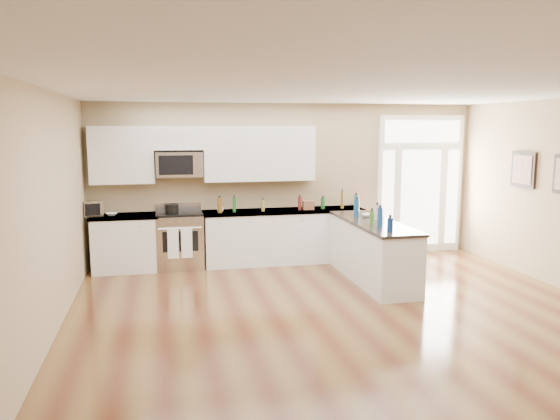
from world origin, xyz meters
name	(u,v)px	position (x,y,z in m)	size (l,w,h in m)	color
ground	(369,338)	(0.00, 0.00, 0.00)	(8.00, 8.00, 0.00)	#532A17
room_shell	(373,189)	(0.00, 0.00, 1.71)	(8.00, 8.00, 8.00)	tan
back_cabinet_left	(126,245)	(-2.87, 3.69, 0.44)	(1.10, 0.66, 0.94)	white
back_cabinet_right	(284,238)	(-0.16, 3.69, 0.44)	(2.85, 0.66, 0.94)	white
peninsula_cabinet	(372,253)	(0.93, 2.24, 0.43)	(0.69, 2.32, 0.94)	white
upper_cabinet_left	(122,155)	(-2.88, 3.83, 1.93)	(1.04, 0.33, 0.95)	white
upper_cabinet_right	(259,153)	(-0.57, 3.83, 1.93)	(1.94, 0.33, 0.95)	white
upper_cabinet_short	(178,138)	(-1.95, 3.83, 2.20)	(0.82, 0.33, 0.40)	white
microwave	(179,164)	(-1.95, 3.80, 1.76)	(0.78, 0.41, 0.42)	silver
entry_door	(420,184)	(2.55, 3.95, 1.30)	(1.70, 0.10, 2.60)	white
wall_art_near	(523,170)	(3.47, 2.20, 1.70)	(0.05, 0.58, 0.58)	black
kitchen_range	(180,240)	(-1.98, 3.69, 0.48)	(0.78, 0.69, 1.08)	silver
stockpot	(172,209)	(-2.10, 3.60, 1.04)	(0.22, 0.22, 0.17)	black
toaster_oven	(93,208)	(-3.35, 3.68, 1.07)	(0.30, 0.24, 0.26)	silver
cardboard_box	(308,205)	(0.27, 3.63, 1.02)	(0.19, 0.14, 0.16)	brown
bowl_left	(112,214)	(-3.07, 3.68, 0.96)	(0.18, 0.18, 0.04)	white
bowl_peninsula	(367,215)	(0.98, 2.64, 0.97)	(0.17, 0.17, 0.05)	white
cup_counter	(220,210)	(-1.29, 3.64, 0.98)	(0.11, 0.11, 0.09)	white
counter_bottles	(330,209)	(0.40, 2.81, 1.07)	(2.41, 2.35, 0.31)	#19591E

